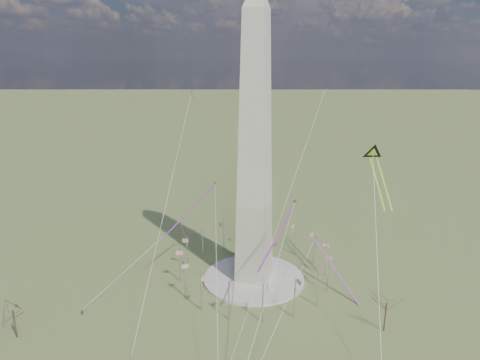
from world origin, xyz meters
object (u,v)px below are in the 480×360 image
(kite_delta_black, at_px, (374,156))
(person_west, at_px, (82,312))
(washington_monument, at_px, (255,148))
(tree_near, at_px, (387,300))

(kite_delta_black, bearing_deg, person_west, 12.74)
(washington_monument, bearing_deg, kite_delta_black, 20.48)
(washington_monument, distance_m, tree_near, 60.87)
(tree_near, relative_size, person_west, 9.64)
(washington_monument, relative_size, kite_delta_black, 4.77)
(tree_near, distance_m, kite_delta_black, 47.04)
(tree_near, distance_m, person_west, 91.79)
(washington_monument, height_order, tree_near, washington_monument)
(person_west, height_order, kite_delta_black, kite_delta_black)
(person_west, xyz_separation_m, kite_delta_black, (81.39, 51.65, 44.27))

